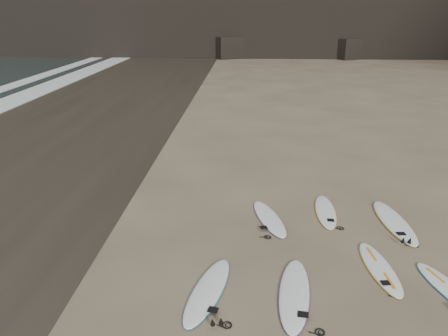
% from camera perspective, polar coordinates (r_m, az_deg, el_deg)
% --- Properties ---
extents(ground, '(240.00, 240.00, 0.00)m').
position_cam_1_polar(ground, '(10.85, 21.47, -12.90)').
color(ground, '#897559').
rests_on(ground, ground).
extents(wet_sand, '(12.00, 200.00, 0.01)m').
position_cam_1_polar(wet_sand, '(21.67, -23.35, 3.38)').
color(wet_sand, '#383026').
rests_on(wet_sand, ground).
extents(surfboard_0, '(1.16, 2.58, 0.09)m').
position_cam_1_polar(surfboard_0, '(9.61, -2.12, -15.65)').
color(surfboard_0, white).
rests_on(surfboard_0, ground).
extents(surfboard_1, '(0.95, 2.67, 0.09)m').
position_cam_1_polar(surfboard_1, '(9.63, 9.18, -15.82)').
color(surfboard_1, white).
rests_on(surfboard_1, ground).
extents(surfboard_2, '(0.76, 2.33, 0.08)m').
position_cam_1_polar(surfboard_2, '(10.92, 19.67, -12.17)').
color(surfboard_2, white).
rests_on(surfboard_2, ground).
extents(surfboard_5, '(1.19, 2.44, 0.09)m').
position_cam_1_polar(surfboard_5, '(12.57, 5.93, -6.52)').
color(surfboard_5, white).
rests_on(surfboard_5, ground).
extents(surfboard_6, '(0.67, 2.33, 0.08)m').
position_cam_1_polar(surfboard_6, '(13.25, 13.12, -5.50)').
color(surfboard_6, white).
rests_on(surfboard_6, ground).
extents(surfboard_7, '(0.87, 2.78, 0.10)m').
position_cam_1_polar(surfboard_7, '(13.18, 21.34, -6.54)').
color(surfboard_7, white).
rests_on(surfboard_7, ground).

